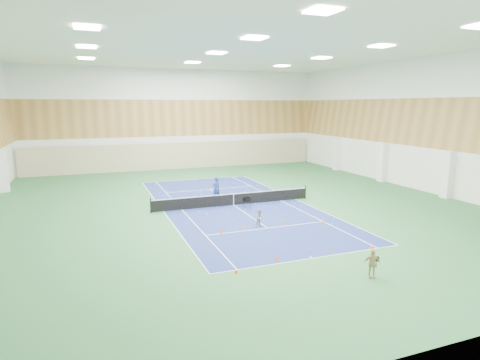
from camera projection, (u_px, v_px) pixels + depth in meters
name	position (u px, v px, depth m)	size (l,w,h in m)	color
ground	(234.00, 205.00, 31.41)	(40.00, 40.00, 0.00)	#2B6437
room_shell	(233.00, 128.00, 30.31)	(36.00, 40.00, 12.00)	white
wood_cladding	(233.00, 101.00, 29.94)	(36.00, 40.00, 8.00)	#AD7C40
ceiling_light_grid	(233.00, 47.00, 29.22)	(21.40, 25.40, 0.06)	white
court_surface	(234.00, 205.00, 31.41)	(10.97, 23.77, 0.01)	navy
tennis_balls_scatter	(234.00, 205.00, 31.40)	(10.57, 22.77, 0.07)	#D2E527
tennis_net	(234.00, 198.00, 31.31)	(12.80, 0.10, 1.10)	black
back_curtain	(179.00, 156.00, 49.26)	(35.40, 0.16, 3.20)	#C6B793
coach	(216.00, 188.00, 33.19)	(0.69, 0.46, 1.91)	navy
child_court	(260.00, 218.00, 25.78)	(0.57, 0.44, 1.17)	#9D9CA5
child_apron	(372.00, 264.00, 18.13)	(0.78, 0.32, 1.33)	tan
ball_cart	(247.00, 203.00, 30.41)	(0.48, 0.48, 0.84)	black
cone_svc_a	(222.00, 231.00, 24.63)	(0.22, 0.22, 0.24)	#D8430B
cone_svc_b	(242.00, 227.00, 25.52)	(0.18, 0.18, 0.19)	#F9520D
cone_svc_c	(286.00, 223.00, 26.34)	(0.19, 0.19, 0.21)	#E0410B
cone_svc_d	(323.00, 220.00, 26.89)	(0.21, 0.21, 0.23)	orange
cone_base_a	(236.00, 271.00, 18.68)	(0.18, 0.18, 0.20)	#E74B0C
cone_base_b	(277.00, 258.00, 20.22)	(0.21, 0.21, 0.24)	#FF530D
cone_base_c	(330.00, 250.00, 21.48)	(0.18, 0.18, 0.20)	#E75D0C
cone_base_d	(371.00, 247.00, 21.82)	(0.22, 0.22, 0.25)	orange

